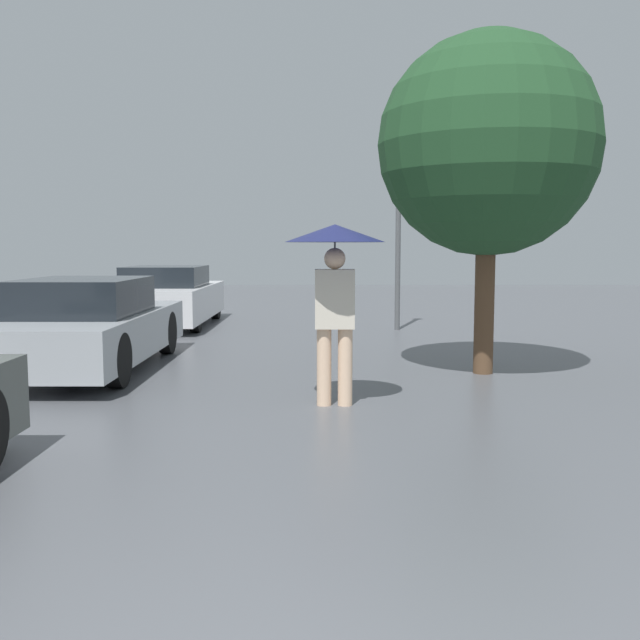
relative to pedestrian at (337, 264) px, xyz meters
name	(u,v)px	position (x,y,z in m)	size (l,w,h in m)	color
pedestrian	(337,264)	(0.00, 0.00, 0.00)	(1.06, 1.06, 1.93)	beige
parked_car_middle	(90,326)	(-3.38, 2.30, -0.92)	(1.75, 4.49, 1.27)	#9EA3A8
parked_car_farthest	(171,297)	(-3.45, 7.87, -0.91)	(1.82, 4.37, 1.28)	silver
tree	(491,146)	(2.04, 1.95, 1.49)	(2.88, 2.88, 4.46)	brown
street_lamp	(401,204)	(1.43, 7.01, 1.04)	(0.25, 0.25, 4.22)	#515456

